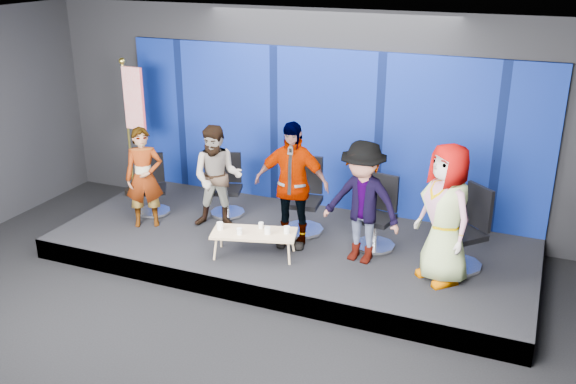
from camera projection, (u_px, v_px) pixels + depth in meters
name	position (u px, v px, depth m)	size (l,w,h in m)	color
ground	(210.00, 346.00, 7.51)	(10.00, 10.00, 0.00)	black
room_walls	(200.00, 148.00, 6.64)	(10.02, 8.02, 3.51)	black
riser	(291.00, 248.00, 9.61)	(7.00, 3.00, 0.30)	black
backdrop	(325.00, 130.00, 10.34)	(7.00, 0.08, 2.60)	navy
chair_a	(153.00, 194.00, 10.40)	(0.74, 0.74, 0.96)	silver
panelist_a	(144.00, 178.00, 9.76)	(0.57, 0.37, 1.56)	black
chair_b	(228.00, 195.00, 10.34)	(0.70, 0.70, 0.99)	silver
panelist_b	(217.00, 177.00, 9.71)	(0.78, 0.61, 1.61)	black
chair_c	(304.00, 208.00, 9.70)	(0.71, 0.71, 1.14)	silver
panelist_c	(291.00, 185.00, 9.06)	(1.08, 0.45, 1.85)	black
chair_d	(377.00, 224.00, 9.19)	(0.68, 0.68, 1.06)	silver
panelist_d	(362.00, 203.00, 8.61)	(1.11, 0.64, 1.71)	black
chair_e	(464.00, 242.00, 8.59)	(0.91, 0.91, 1.14)	silver
panelist_e	(446.00, 214.00, 8.07)	(0.90, 0.59, 1.85)	black
coffee_table	(254.00, 234.00, 8.92)	(1.26, 0.79, 0.36)	tan
mug_a	(220.00, 226.00, 8.98)	(0.09, 0.09, 0.11)	white
mug_b	(240.00, 231.00, 8.83)	(0.08, 0.08, 0.09)	white
mug_c	(261.00, 225.00, 9.02)	(0.07, 0.07, 0.08)	white
mug_d	(267.00, 231.00, 8.84)	(0.08, 0.08, 0.10)	white
mug_e	(287.00, 230.00, 8.86)	(0.08, 0.08, 0.10)	white
flag_stand	(133.00, 125.00, 10.76)	(0.54, 0.32, 2.38)	black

